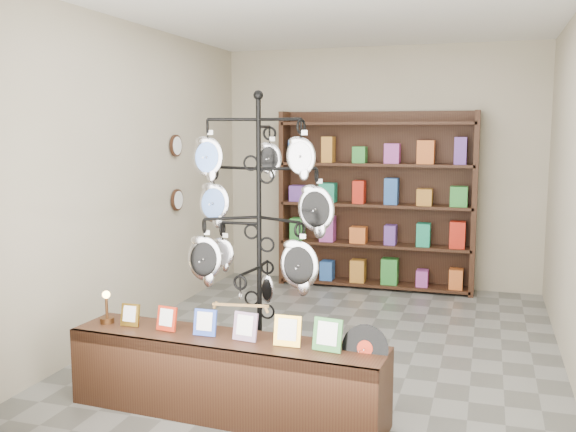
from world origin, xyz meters
name	(u,v)px	position (x,y,z in m)	size (l,w,h in m)	color
ground	(332,344)	(0.00, 0.00, 0.00)	(5.00, 5.00, 0.00)	slate
room_envelope	(334,144)	(0.00, 0.00, 1.85)	(5.00, 5.00, 5.00)	#AEA38C
display_tree	(259,218)	(-0.34, -1.04, 1.31)	(1.16, 1.01, 2.27)	black
front_shelf	(226,376)	(-0.37, -1.65, 0.28)	(2.28, 0.59, 0.80)	black
back_shelving	(376,206)	(0.00, 2.30, 1.03)	(2.42, 0.36, 2.20)	black
wall_clocks	(177,173)	(-1.97, 0.80, 1.50)	(0.03, 0.24, 0.84)	black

